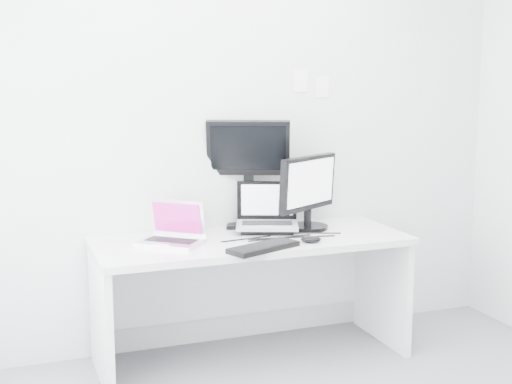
# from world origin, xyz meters

# --- Properties ---
(back_wall) EXTENTS (3.60, 0.00, 3.60)m
(back_wall) POSITION_xyz_m (0.00, 1.60, 1.35)
(back_wall) COLOR silver
(back_wall) RESTS_ON ground
(desk) EXTENTS (1.80, 0.70, 0.73)m
(desk) POSITION_xyz_m (0.00, 1.25, 0.36)
(desk) COLOR silver
(desk) RESTS_ON ground
(macbook) EXTENTS (0.42, 0.41, 0.25)m
(macbook) POSITION_xyz_m (-0.48, 1.26, 0.86)
(macbook) COLOR silver
(macbook) RESTS_ON desk
(speaker) EXTENTS (0.08, 0.08, 0.16)m
(speaker) POSITION_xyz_m (-0.28, 1.54, 0.81)
(speaker) COLOR black
(speaker) RESTS_ON desk
(dell_laptop) EXTENTS (0.44, 0.39, 0.30)m
(dell_laptop) POSITION_xyz_m (0.14, 1.36, 0.88)
(dell_laptop) COLOR #A0A3A7
(dell_laptop) RESTS_ON desk
(rear_monitor) EXTENTS (0.53, 0.36, 0.68)m
(rear_monitor) POSITION_xyz_m (0.08, 1.53, 1.07)
(rear_monitor) COLOR black
(rear_monitor) RESTS_ON desk
(samsung_monitor) EXTENTS (0.55, 0.46, 0.46)m
(samsung_monitor) POSITION_xyz_m (0.41, 1.35, 0.96)
(samsung_monitor) COLOR black
(samsung_monitor) RESTS_ON desk
(keyboard) EXTENTS (0.44, 0.29, 0.03)m
(keyboard) POSITION_xyz_m (-0.04, 0.97, 0.74)
(keyboard) COLOR black
(keyboard) RESTS_ON desk
(mouse) EXTENTS (0.13, 0.10, 0.04)m
(mouse) POSITION_xyz_m (0.27, 1.03, 0.75)
(mouse) COLOR black
(mouse) RESTS_ON desk
(wall_note_0) EXTENTS (0.10, 0.00, 0.14)m
(wall_note_0) POSITION_xyz_m (0.45, 1.59, 1.62)
(wall_note_0) COLOR white
(wall_note_0) RESTS_ON back_wall
(wall_note_1) EXTENTS (0.09, 0.00, 0.13)m
(wall_note_1) POSITION_xyz_m (0.60, 1.59, 1.58)
(wall_note_1) COLOR white
(wall_note_1) RESTS_ON back_wall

